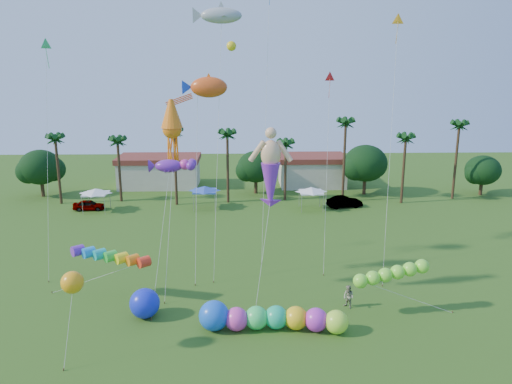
{
  "coord_description": "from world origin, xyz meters",
  "views": [
    {
      "loc": [
        -1.08,
        -27.05,
        18.34
      ],
      "look_at": [
        0.0,
        10.0,
        9.0
      ],
      "focal_mm": 35.0,
      "sensor_mm": 36.0,
      "label": 1
    }
  ],
  "objects_px": {
    "car_a": "(89,205)",
    "spectator_b": "(348,297)",
    "blue_ball": "(145,303)",
    "caterpillar_inflatable": "(268,318)",
    "car_b": "(345,202)"
  },
  "relations": [
    {
      "from": "caterpillar_inflatable",
      "to": "blue_ball",
      "type": "relative_size",
      "value": 4.73
    },
    {
      "from": "car_a",
      "to": "caterpillar_inflatable",
      "type": "xyz_separation_m",
      "value": [
        21.89,
        -31.4,
        0.23
      ]
    },
    {
      "from": "spectator_b",
      "to": "blue_ball",
      "type": "relative_size",
      "value": 0.82
    },
    {
      "from": "spectator_b",
      "to": "car_a",
      "type": "bearing_deg",
      "value": -172.28
    },
    {
      "from": "caterpillar_inflatable",
      "to": "blue_ball",
      "type": "bearing_deg",
      "value": 170.8
    },
    {
      "from": "car_b",
      "to": "spectator_b",
      "type": "distance_m",
      "value": 29.06
    },
    {
      "from": "spectator_b",
      "to": "caterpillar_inflatable",
      "type": "relative_size",
      "value": 0.17
    },
    {
      "from": "caterpillar_inflatable",
      "to": "car_a",
      "type": "bearing_deg",
      "value": 128.85
    },
    {
      "from": "car_b",
      "to": "blue_ball",
      "type": "relative_size",
      "value": 2.06
    },
    {
      "from": "spectator_b",
      "to": "blue_ball",
      "type": "height_order",
      "value": "blue_ball"
    },
    {
      "from": "caterpillar_inflatable",
      "to": "blue_ball",
      "type": "xyz_separation_m",
      "value": [
        -9.11,
        2.13,
        0.22
      ]
    },
    {
      "from": "car_a",
      "to": "car_b",
      "type": "bearing_deg",
      "value": -91.86
    },
    {
      "from": "blue_ball",
      "to": "spectator_b",
      "type": "bearing_deg",
      "value": 3.81
    },
    {
      "from": "car_a",
      "to": "blue_ball",
      "type": "relative_size",
      "value": 1.77
    },
    {
      "from": "car_a",
      "to": "spectator_b",
      "type": "distance_m",
      "value": 40.03
    }
  ]
}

